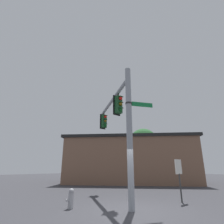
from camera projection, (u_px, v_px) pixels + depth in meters
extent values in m
plane|color=#38383D|center=(132.00, 211.00, 7.23)|extent=(80.00, 80.00, 0.00)
cylinder|color=gray|center=(129.00, 132.00, 8.21)|extent=(0.28, 0.28, 6.62)
cylinder|color=gray|center=(112.00, 101.00, 12.03)|extent=(3.00, 5.97, 0.21)
cylinder|color=black|center=(118.00, 95.00, 10.56)|extent=(0.08, 0.08, 0.18)
cube|color=#194723|center=(118.00, 105.00, 10.38)|extent=(0.36, 0.30, 1.05)
sphere|color=red|center=(121.00, 98.00, 10.35)|extent=(0.22, 0.22, 0.22)
cube|color=#194723|center=(121.00, 97.00, 10.36)|extent=(0.24, 0.20, 0.03)
sphere|color=brown|center=(121.00, 104.00, 10.24)|extent=(0.22, 0.22, 0.22)
cube|color=#194723|center=(121.00, 102.00, 10.26)|extent=(0.24, 0.20, 0.03)
sphere|color=#0F4C19|center=(121.00, 110.00, 10.14)|extent=(0.22, 0.22, 0.22)
cube|color=#194723|center=(121.00, 108.00, 10.15)|extent=(0.24, 0.20, 0.03)
cube|color=black|center=(117.00, 106.00, 10.51)|extent=(0.54, 0.03, 1.22)
cylinder|color=black|center=(104.00, 114.00, 14.39)|extent=(0.08, 0.08, 0.18)
cube|color=#194723|center=(104.00, 121.00, 14.21)|extent=(0.36, 0.30, 1.05)
sphere|color=red|center=(105.00, 117.00, 14.18)|extent=(0.22, 0.22, 0.22)
cube|color=#194723|center=(106.00, 115.00, 14.19)|extent=(0.24, 0.20, 0.03)
sphere|color=brown|center=(105.00, 121.00, 14.07)|extent=(0.22, 0.22, 0.22)
cube|color=#194723|center=(106.00, 120.00, 14.09)|extent=(0.24, 0.20, 0.03)
sphere|color=#0F4C19|center=(105.00, 125.00, 13.97)|extent=(0.22, 0.22, 0.22)
cube|color=#194723|center=(105.00, 124.00, 13.99)|extent=(0.24, 0.20, 0.03)
cube|color=black|center=(103.00, 122.00, 14.34)|extent=(0.54, 0.03, 1.22)
cube|color=#147238|center=(142.00, 105.00, 8.79)|extent=(1.02, 0.51, 0.22)
cube|color=white|center=(142.00, 105.00, 8.80)|extent=(1.01, 0.49, 0.04)
cylinder|color=#262626|center=(129.00, 103.00, 8.62)|extent=(0.32, 0.32, 0.08)
cube|color=brown|center=(130.00, 161.00, 20.70)|extent=(14.90, 14.99, 4.65)
cube|color=black|center=(130.00, 160.00, 24.58)|extent=(9.34, 9.51, 0.30)
cube|color=black|center=(129.00, 140.00, 21.43)|extent=(15.49, 15.59, 0.30)
cylinder|color=#4C3823|center=(145.00, 168.00, 18.37)|extent=(0.41, 0.41, 3.10)
sphere|color=#28602D|center=(143.00, 143.00, 19.14)|extent=(3.11, 3.11, 3.11)
cylinder|color=#99999E|center=(71.00, 201.00, 7.76)|extent=(0.24, 0.24, 0.65)
sphere|color=#99999E|center=(71.00, 191.00, 7.87)|extent=(0.23, 0.23, 0.23)
cylinder|color=#99999E|center=(67.00, 200.00, 7.67)|extent=(0.12, 0.10, 0.10)
cylinder|color=#333333|center=(181.00, 188.00, 9.19)|extent=(0.08, 0.08, 1.40)
cube|color=silver|center=(178.00, 167.00, 9.50)|extent=(0.60, 0.04, 0.76)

